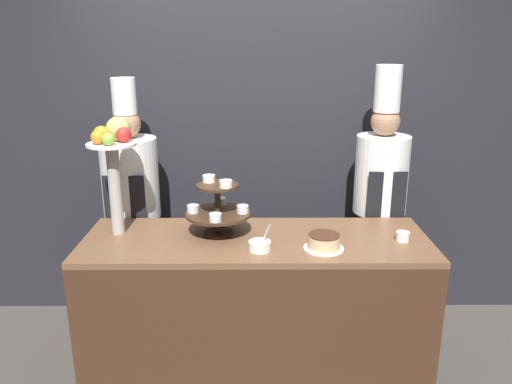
# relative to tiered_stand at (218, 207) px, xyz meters

# --- Properties ---
(wall_back) EXTENTS (10.00, 0.06, 2.80)m
(wall_back) POSITION_rel_tiered_stand_xyz_m (0.22, 0.85, 0.29)
(wall_back) COLOR #232328
(wall_back) RESTS_ON ground_plane
(buffet_counter) EXTENTS (2.01, 0.69, 0.94)m
(buffet_counter) POSITION_rel_tiered_stand_xyz_m (0.22, -0.06, -0.64)
(buffet_counter) COLOR #422819
(buffet_counter) RESTS_ON ground_plane
(tiered_stand) EXTENTS (0.38, 0.38, 0.35)m
(tiered_stand) POSITION_rel_tiered_stand_xyz_m (0.00, 0.00, 0.00)
(tiered_stand) COLOR #3D2819
(tiered_stand) RESTS_ON buffet_counter
(fruit_pedestal) EXTENTS (0.28, 0.28, 0.68)m
(fruit_pedestal) POSITION_rel_tiered_stand_xyz_m (-0.59, 0.04, 0.32)
(fruit_pedestal) COLOR #B2ADA8
(fruit_pedestal) RESTS_ON buffet_counter
(cake_round) EXTENTS (0.22, 0.22, 0.09)m
(cake_round) POSITION_rel_tiered_stand_xyz_m (0.60, -0.22, -0.13)
(cake_round) COLOR white
(cake_round) RESTS_ON buffet_counter
(cup_white) EXTENTS (0.07, 0.07, 0.06)m
(cup_white) POSITION_rel_tiered_stand_xyz_m (1.06, -0.11, -0.14)
(cup_white) COLOR white
(cup_white) RESTS_ON buffet_counter
(serving_bowl_near) EXTENTS (0.12, 0.12, 0.16)m
(serving_bowl_near) POSITION_rel_tiered_stand_xyz_m (0.24, -0.24, -0.14)
(serving_bowl_near) COLOR white
(serving_bowl_near) RESTS_ON buffet_counter
(chef_left) EXTENTS (0.38, 0.38, 1.82)m
(chef_left) POSITION_rel_tiered_stand_xyz_m (-0.62, 0.48, -0.13)
(chef_left) COLOR #38332D
(chef_left) RESTS_ON ground_plane
(chef_center_left) EXTENTS (0.35, 0.35, 1.90)m
(chef_center_left) POSITION_rel_tiered_stand_xyz_m (1.07, 0.48, -0.09)
(chef_center_left) COLOR black
(chef_center_left) RESTS_ON ground_plane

